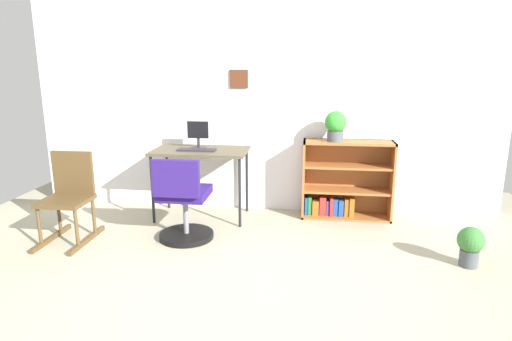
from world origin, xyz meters
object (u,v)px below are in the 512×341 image
Objects in this scene: office_chair at (183,205)px; potted_plant_floor at (470,244)px; desk at (201,155)px; rocking_chair at (69,196)px; potted_plant_on_shelf at (336,125)px; monitor at (198,135)px; keyboard at (197,150)px; bookshelf_low at (344,183)px.

office_chair reaches higher than potted_plant_floor.
desk is 1.21× the size of office_chair.
potted_plant_on_shelf reaches higher than rocking_chair.
keyboard is (0.01, -0.13, -0.14)m from monitor.
desk is 3.44× the size of monitor.
office_chair is 2.43× the size of potted_plant_floor.
rocking_chair is 2.46× the size of potted_plant_floor.
monitor reaches higher than bookshelf_low.
office_chair is at bearing 174.74° from potted_plant_floor.
bookshelf_low is (1.57, 0.15, -0.52)m from monitor.
keyboard is at bearing 161.78° from potted_plant_floor.
potted_plant_on_shelf reaches higher than monitor.
desk is 2.69m from potted_plant_floor.
bookshelf_low is at bearing 10.44° from keyboard.
monitor is 0.91m from office_chair.
monitor is at bearing -176.27° from potted_plant_on_shelf.
desk is 1.20× the size of rocking_chair.
keyboard is 1.63m from bookshelf_low.
monitor reaches higher than desk.
keyboard is 0.49× the size of office_chair.
office_chair is 1.77m from potted_plant_on_shelf.
bookshelf_low is 3.00× the size of potted_plant_on_shelf.
rocking_chair is at bearing -159.68° from bookshelf_low.
potted_plant_floor is at bearing -20.83° from monitor.
bookshelf_low is at bearing 25.42° from potted_plant_on_shelf.
desk is 1.35m from rocking_chair.
desk is at bearing 70.97° from keyboard.
monitor reaches higher than potted_plant_floor.
rocking_chair is (-1.05, -0.82, -0.47)m from monitor.
potted_plant_floor is (3.58, -0.14, -0.24)m from rocking_chair.
monitor is 0.92× the size of potted_plant_on_shelf.
rocking_chair reaches higher than keyboard.
rocking_chair is at bearing -175.42° from office_chair.
potted_plant_on_shelf is (2.50, 0.91, 0.59)m from rocking_chair.
desk is at bearing 89.48° from office_chair.
bookshelf_low is 1.48m from potted_plant_floor.
bookshelf_low reaches higher than office_chair.
office_chair is at bearing -87.58° from monitor.
potted_plant_on_shelf is at bearing 3.73° from monitor.
potted_plant_on_shelf is at bearing -154.58° from bookshelf_low.
keyboard is 0.72m from office_chair.
rocking_chair is 2.80m from bookshelf_low.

